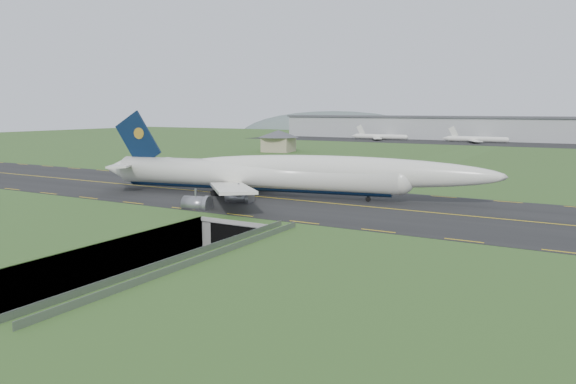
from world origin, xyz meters
The scene contains 10 objects.
ground centered at (0.00, 0.00, 0.00)m, with size 900.00×900.00×0.00m, color #344F1F.
airfield_deck centered at (0.00, 0.00, 3.00)m, with size 800.00×800.00×6.00m, color gray.
trench_road centered at (0.00, -7.50, 0.10)m, with size 12.00×75.00×0.20m, color slate.
taxiway centered at (0.00, 33.00, 6.09)m, with size 800.00×44.00×0.18m, color black.
tunnel_portal centered at (0.00, 16.71, 3.33)m, with size 17.00×22.30×6.00m.
guideway centered at (11.00, -19.11, 5.32)m, with size 3.00×53.00×7.05m.
jumbo_jet centered at (-6.76, 35.04, 11.51)m, with size 95.87×60.71×20.45m.
shuttle_tram centered at (2.34, -2.46, 1.62)m, with size 3.11×7.31×2.93m.
service_building centered at (-77.85, 153.20, 12.13)m, with size 21.77×21.77×10.35m.
cargo_terminal centered at (0.00, 299.41, 13.96)m, with size 320.00×67.00×15.60m.
Camera 1 is at (58.61, -74.74, 26.33)m, focal length 35.00 mm.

